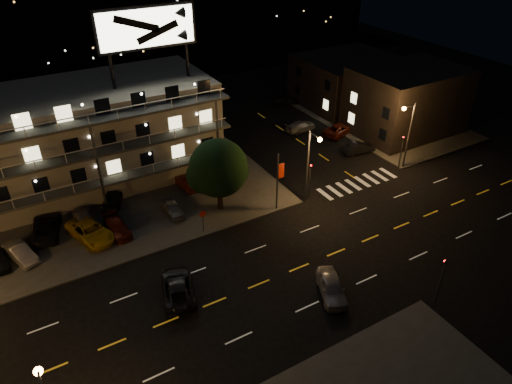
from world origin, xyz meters
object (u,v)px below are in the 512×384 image
side_car_0 (359,148)px  road_car_west (177,287)px  tree (218,170)px  road_car_east (331,287)px  lot_car_2 (90,231)px  lot_car_7 (84,217)px  lot_car_4 (172,208)px

side_car_0 → road_car_west: bearing=119.5°
tree → road_car_east: bearing=-81.2°
lot_car_2 → road_car_west: (4.29, -10.59, -0.17)m
side_car_0 → road_car_east: (-18.05, -17.64, 0.08)m
tree → lot_car_7: 13.72m
side_car_0 → road_car_east: 25.23m
lot_car_2 → side_car_0: 32.87m
lot_car_2 → road_car_west: 11.43m
tree → lot_car_2: (-12.46, 1.53, -3.70)m
side_car_0 → lot_car_2: bearing=99.2°
side_car_0 → tree: bearing=104.5°
lot_car_7 → lot_car_2: bearing=91.2°
lot_car_2 → lot_car_7: (0.00, 2.76, -0.13)m
lot_car_4 → road_car_west: bearing=-110.0°
side_car_0 → lot_car_7: bearing=94.4°
road_car_west → lot_car_2: bearing=-52.0°
lot_car_4 → road_car_west: size_ratio=0.69×
road_car_east → lot_car_4: bearing=135.8°
lot_car_4 → road_car_west: road_car_west is taller
side_car_0 → road_car_west: (-28.57, -11.56, 0.06)m
lot_car_7 → road_car_west: (4.29, -13.35, -0.05)m
side_car_0 → road_car_east: bearing=141.8°
road_car_east → road_car_west: 12.15m
lot_car_4 → lot_car_7: bearing=160.4°
lot_car_2 → road_car_east: (14.80, -16.66, -0.15)m
lot_car_4 → lot_car_7: 8.46m
tree → lot_car_4: 6.09m
lot_car_4 → road_car_west: 11.24m
lot_car_2 → road_car_west: size_ratio=1.03×
lot_car_7 → side_car_0: (32.85, -1.79, -0.10)m
lot_car_7 → road_car_east: 24.42m
tree → road_car_west: bearing=-132.1°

